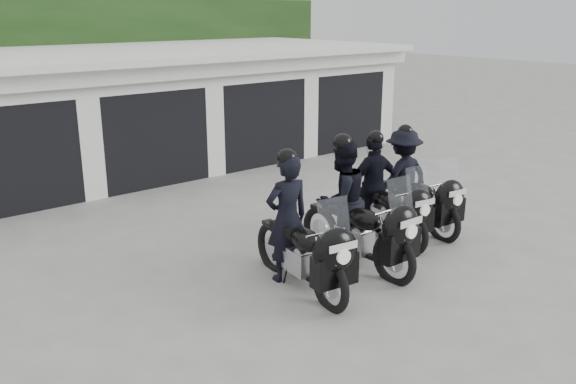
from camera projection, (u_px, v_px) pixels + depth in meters
ground at (317, 257)px, 10.17m from camera, size 80.00×80.00×0.00m
garage_block at (109, 112)px, 15.72m from camera, size 16.40×6.80×2.96m
background_vegetation at (52, 49)px, 19.15m from camera, size 20.00×3.90×5.80m
police_bike_a at (299, 234)px, 8.85m from camera, size 0.93×2.41×2.10m
police_bike_b at (350, 209)px, 9.70m from camera, size 0.98×2.49×2.17m
police_bike_c at (380, 192)px, 10.89m from camera, size 1.15×2.26×1.98m
police_bike_d at (409, 183)px, 11.38m from camera, size 1.25×2.29×1.99m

